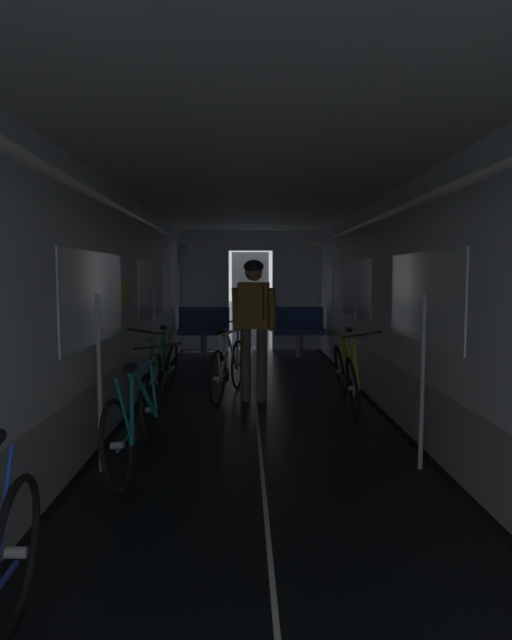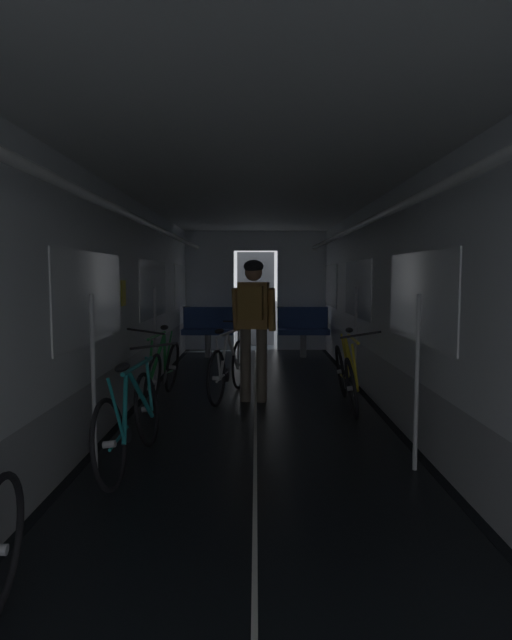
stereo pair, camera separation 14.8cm
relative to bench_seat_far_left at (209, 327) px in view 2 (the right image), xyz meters
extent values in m
cube|color=black|center=(-0.51, -4.82, -0.56)|extent=(0.08, 11.50, 0.01)
cube|color=black|center=(2.31, -4.82, -0.56)|extent=(0.08, 11.50, 0.01)
cube|color=beige|center=(0.90, -4.82, -0.56)|extent=(0.03, 11.27, 0.00)
cube|color=#9EA0A5|center=(-0.61, -4.82, -0.27)|extent=(0.12, 11.50, 0.60)
cube|color=silver|center=(-0.61, -4.82, 0.96)|extent=(0.12, 11.50, 1.85)
cube|color=white|center=(-0.54, -5.40, 0.78)|extent=(0.02, 1.90, 0.80)
cube|color=white|center=(-0.54, -2.52, 0.78)|extent=(0.02, 1.90, 0.80)
cube|color=white|center=(-0.54, 0.35, 0.78)|extent=(0.02, 1.90, 0.80)
cube|color=yellow|center=(-0.54, -4.26, 0.78)|extent=(0.01, 0.20, 0.28)
cylinder|color=white|center=(-0.27, -4.82, 1.53)|extent=(0.07, 11.04, 0.07)
cylinder|color=#B7BABF|center=(-0.37, -5.97, 0.13)|extent=(0.04, 0.04, 1.40)
cylinder|color=#B7BABF|center=(-0.37, -3.37, 0.13)|extent=(0.04, 0.04, 1.40)
cube|color=#9EA0A5|center=(2.41, -4.82, -0.27)|extent=(0.12, 11.50, 0.60)
cube|color=silver|center=(2.41, -4.82, 0.96)|extent=(0.12, 11.50, 1.85)
cube|color=white|center=(2.35, -5.40, 0.78)|extent=(0.02, 1.90, 0.80)
cube|color=white|center=(2.35, -2.52, 0.78)|extent=(0.02, 1.90, 0.80)
cube|color=white|center=(2.35, 0.35, 0.78)|extent=(0.02, 1.90, 0.80)
cube|color=yellow|center=(2.35, -4.65, 0.78)|extent=(0.01, 0.20, 0.28)
cylinder|color=white|center=(2.07, -4.82, 1.53)|extent=(0.07, 11.04, 0.07)
cylinder|color=#B7BABF|center=(2.17, -5.97, 0.13)|extent=(0.04, 0.04, 1.40)
cylinder|color=#B7BABF|center=(2.17, -3.37, 0.13)|extent=(0.04, 0.04, 1.40)
cube|color=silver|center=(-0.05, 0.99, 0.66)|extent=(1.00, 0.12, 2.45)
cube|color=silver|center=(1.85, 0.99, 0.66)|extent=(1.00, 0.12, 2.45)
cube|color=silver|center=(0.90, 0.99, 1.68)|extent=(0.90, 0.12, 0.40)
cube|color=#4C4F54|center=(0.90, 1.69, 0.46)|extent=(0.81, 0.04, 2.05)
cube|color=silver|center=(0.90, -4.82, 1.94)|extent=(3.14, 11.62, 0.12)
cylinder|color=gray|center=(0.00, -0.07, -0.35)|extent=(0.12, 0.12, 0.44)
cube|color=#2D4784|center=(0.00, -0.07, -0.08)|extent=(0.96, 0.44, 0.10)
cube|color=#2D4784|center=(0.00, 0.12, 0.17)|extent=(0.96, 0.08, 0.40)
torus|color=gray|center=(-0.43, 0.15, 0.37)|extent=(0.14, 0.14, 0.02)
cylinder|color=gray|center=(1.80, -0.07, -0.35)|extent=(0.12, 0.12, 0.44)
cube|color=#2D4784|center=(1.80, -0.07, -0.08)|extent=(0.96, 0.44, 0.10)
cube|color=#2D4784|center=(1.80, 0.12, 0.17)|extent=(0.96, 0.08, 0.40)
torus|color=gray|center=(1.37, 0.15, 0.37)|extent=(0.14, 0.14, 0.02)
torus|color=black|center=(-0.20, -3.11, -0.24)|extent=(0.16, 0.68, 0.67)
cylinder|color=#B2B2B7|center=(-0.20, -3.11, -0.24)|extent=(0.10, 0.06, 0.06)
torus|color=black|center=(-0.26, -4.13, -0.24)|extent=(0.16, 0.68, 0.67)
cylinder|color=#B2B2B7|center=(-0.26, -4.13, -0.24)|extent=(0.10, 0.06, 0.06)
cylinder|color=#1E8438|center=(-0.27, -3.81, -0.02)|extent=(0.14, 0.54, 0.56)
cylinder|color=#1E8438|center=(-0.25, -3.41, -0.02)|extent=(0.09, 0.35, 0.55)
cylinder|color=#1E8438|center=(-0.30, -3.66, 0.25)|extent=(0.09, 0.82, 0.04)
cylinder|color=#1E8438|center=(-0.23, -3.18, 0.01)|extent=(0.10, 0.16, 0.49)
cylinder|color=#1E8438|center=(-0.21, -3.34, -0.26)|extent=(0.05, 0.45, 0.07)
cylinder|color=#1E8438|center=(-0.29, -4.10, 0.01)|extent=(0.09, 0.09, 0.49)
cylinder|color=black|center=(-0.22, -3.56, -0.28)|extent=(0.04, 0.17, 0.17)
ellipsoid|color=black|center=(-0.28, -3.23, 0.31)|extent=(0.11, 0.25, 0.07)
cylinder|color=black|center=(-0.34, -4.12, 0.34)|extent=(0.44, 0.05, 0.08)
torus|color=black|center=(-0.15, -6.37, -0.24)|extent=(0.16, 0.68, 0.67)
cylinder|color=#B2B2B7|center=(-0.15, -6.37, -0.24)|extent=(0.10, 0.06, 0.06)
torus|color=black|center=(-0.08, -5.35, -0.24)|extent=(0.16, 0.68, 0.67)
cylinder|color=#B2B2B7|center=(-0.08, -5.35, -0.24)|extent=(0.10, 0.06, 0.06)
cylinder|color=teal|center=(-0.07, -5.66, -0.02)|extent=(0.14, 0.54, 0.56)
cylinder|color=teal|center=(-0.10, -6.07, -0.02)|extent=(0.09, 0.35, 0.55)
cylinder|color=teal|center=(-0.05, -5.82, 0.25)|extent=(0.09, 0.82, 0.04)
cylinder|color=teal|center=(-0.11, -6.30, 0.01)|extent=(0.10, 0.16, 0.49)
cylinder|color=teal|center=(-0.13, -6.14, -0.26)|extent=(0.05, 0.45, 0.07)
cylinder|color=teal|center=(-0.05, -5.38, 0.01)|extent=(0.09, 0.09, 0.49)
cylinder|color=black|center=(-0.12, -5.92, -0.28)|extent=(0.04, 0.17, 0.17)
ellipsoid|color=black|center=(-0.07, -6.25, 0.31)|extent=(0.11, 0.25, 0.07)
cylinder|color=black|center=(-0.01, -5.36, 0.34)|extent=(0.44, 0.05, 0.08)
torus|color=black|center=(1.98, -3.42, -0.24)|extent=(0.17, 0.68, 0.67)
cylinder|color=#B2B2B7|center=(1.98, -3.42, -0.24)|extent=(0.10, 0.05, 0.06)
torus|color=black|center=(1.94, -4.43, -0.24)|extent=(0.17, 0.68, 0.67)
cylinder|color=#B2B2B7|center=(1.94, -4.43, -0.24)|extent=(0.10, 0.05, 0.06)
cylinder|color=yellow|center=(1.99, -4.12, -0.02)|extent=(0.10, 0.54, 0.56)
cylinder|color=yellow|center=(2.00, -3.71, -0.02)|extent=(0.13, 0.34, 0.55)
cylinder|color=yellow|center=(2.03, -3.97, 0.24)|extent=(0.08, 0.82, 0.04)
cylinder|color=yellow|center=(2.02, -3.49, 0.00)|extent=(0.09, 0.17, 0.49)
cylinder|color=yellow|center=(1.97, -3.64, -0.26)|extent=(0.05, 0.45, 0.07)
cylinder|color=yellow|center=(1.98, -4.41, 0.00)|extent=(0.10, 0.09, 0.49)
cylinder|color=black|center=(1.96, -3.86, -0.28)|extent=(0.05, 0.17, 0.17)
ellipsoid|color=black|center=(2.06, -3.54, 0.30)|extent=(0.11, 0.24, 0.07)
cylinder|color=black|center=(2.03, -4.43, 0.34)|extent=(0.44, 0.04, 0.09)
cylinder|color=brown|center=(0.78, -3.63, -0.12)|extent=(0.13, 0.13, 0.90)
cylinder|color=brown|center=(0.98, -3.67, -0.12)|extent=(0.13, 0.13, 0.90)
cube|color=olive|center=(0.88, -3.65, 0.61)|extent=(0.39, 0.28, 0.56)
cylinder|color=olive|center=(0.67, -3.59, 0.56)|extent=(0.12, 0.21, 0.53)
cylinder|color=olive|center=(1.10, -3.67, 0.56)|extent=(0.12, 0.21, 0.53)
sphere|color=#9E7051|center=(0.88, -3.65, 1.01)|extent=(0.21, 0.21, 0.21)
ellipsoid|color=black|center=(0.88, -3.65, 1.08)|extent=(0.28, 0.32, 0.16)
cube|color=olive|center=(0.85, -3.82, 0.65)|extent=(0.30, 0.21, 0.40)
torus|color=black|center=(0.44, -3.90, -0.23)|extent=(0.19, 0.66, 0.67)
cylinder|color=#B2B2B7|center=(0.44, -3.90, -0.23)|extent=(0.10, 0.07, 0.05)
torus|color=black|center=(0.68, -2.90, -0.23)|extent=(0.19, 0.66, 0.67)
cylinder|color=#B2B2B7|center=(0.68, -2.90, -0.23)|extent=(0.10, 0.07, 0.05)
cylinder|color=silver|center=(0.61, -3.21, -0.01)|extent=(0.16, 0.53, 0.56)
cylinder|color=silver|center=(0.51, -3.61, -0.01)|extent=(0.11, 0.34, 0.55)
cylinder|color=silver|center=(0.57, -3.36, 0.25)|extent=(0.22, 0.81, 0.03)
cylinder|color=silver|center=(0.46, -3.83, 0.01)|extent=(0.06, 0.16, 0.49)
cylinder|color=silver|center=(0.50, -3.68, -0.26)|extent=(0.13, 0.45, 0.07)
cylinder|color=silver|center=(0.67, -2.93, 0.01)|extent=(0.05, 0.09, 0.49)
cylinder|color=black|center=(0.55, -3.46, -0.28)|extent=(0.05, 0.17, 0.17)
ellipsoid|color=black|center=(0.47, -3.78, 0.31)|extent=(0.14, 0.25, 0.06)
cylinder|color=black|center=(0.68, -2.91, 0.35)|extent=(0.43, 0.12, 0.03)
camera|label=1|loc=(0.76, -10.13, 0.98)|focal=30.17mm
camera|label=2|loc=(0.91, -10.14, 0.98)|focal=30.17mm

